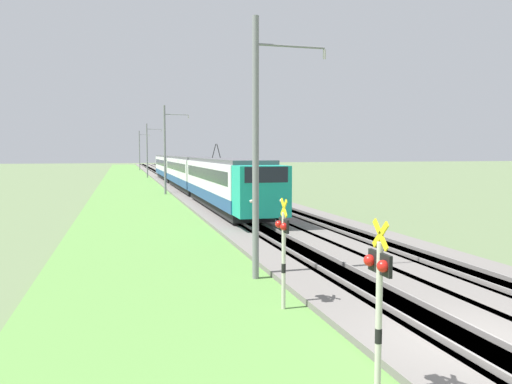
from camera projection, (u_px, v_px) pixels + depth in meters
name	position (u px, v px, depth m)	size (l,w,h in m)	color
ground_plane	(466.00, 355.00, 10.67)	(400.00, 400.00, 0.00)	#60754C
ballast_main	(183.00, 188.00, 58.76)	(240.00, 4.40, 0.30)	slate
ballast_adjacent	(217.00, 187.00, 59.83)	(240.00, 4.40, 0.30)	slate
track_main	(183.00, 188.00, 58.76)	(240.00, 1.57, 0.45)	#4C4238
track_adjacent	(217.00, 187.00, 59.83)	(240.00, 1.57, 0.45)	#4C4238
grass_verge	(137.00, 190.00, 57.40)	(240.00, 9.22, 0.12)	#5B8E42
passenger_train	(188.00, 171.00, 54.55)	(60.81, 2.86, 4.99)	#19A88E
crossing_signal_near	(378.00, 296.00, 8.23)	(0.70, 0.23, 3.24)	beige
crossing_signal_aux	(283.00, 244.00, 13.33)	(0.70, 0.23, 3.11)	beige
catenary_mast_near	(257.00, 147.00, 16.40)	(0.22, 2.56, 8.73)	slate
catenary_mast_mid	(165.00, 149.00, 50.03)	(0.22, 2.56, 9.03)	slate
catenary_mast_far	(147.00, 150.00, 83.66)	(0.22, 2.56, 9.13)	slate
catenary_mast_distant	(140.00, 150.00, 117.29)	(0.22, 2.56, 9.39)	slate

